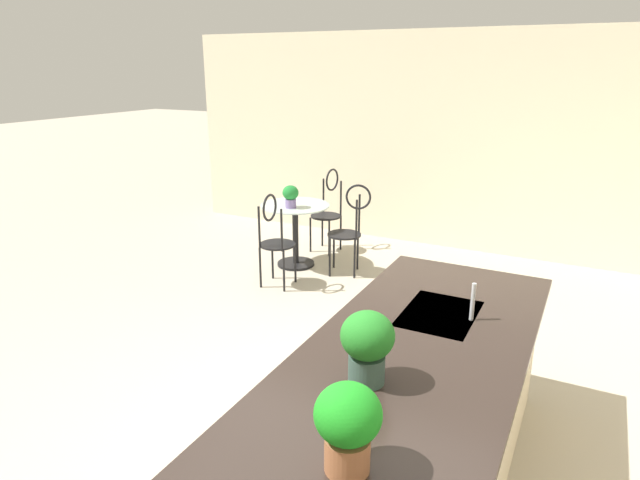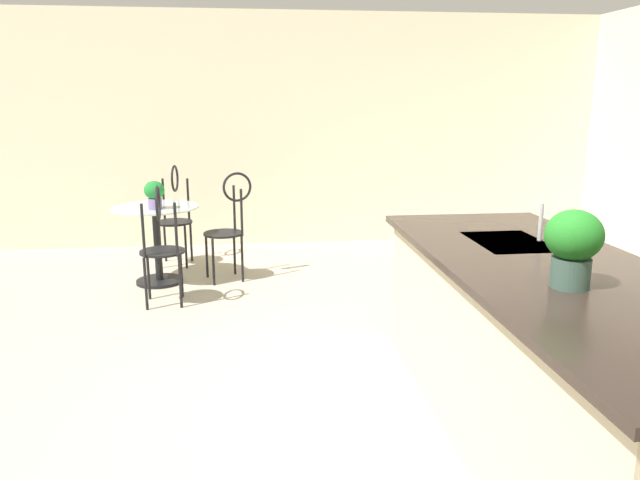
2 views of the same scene
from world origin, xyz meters
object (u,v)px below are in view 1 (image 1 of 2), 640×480
Objects in this scene: chair_near_window at (328,206)px; chair_toward_desk at (275,236)px; potted_plant_counter_far at (348,423)px; chair_by_island at (350,225)px; potted_plant_on_table at (291,195)px; bistro_table at (295,229)px; potted_plant_counter_near at (367,343)px.

chair_near_window is 1.37m from chair_toward_desk.
chair_by_island is at bearing -155.98° from potted_plant_counter_far.
chair_toward_desk is 3.10× the size of potted_plant_counter_far.
chair_by_island is at bearing 42.25° from chair_near_window.
potted_plant_on_table is at bearing -167.96° from chair_toward_desk.
chair_toward_desk is at bearing -36.52° from chair_by_island.
chair_near_window and chair_toward_desk have the same top height.
chair_near_window is at bearing 172.71° from bistro_table.
chair_toward_desk is 3.05× the size of potted_plant_counter_near.
potted_plant_on_table is at bearing -74.48° from chair_by_island.
potted_plant_on_table is (-0.54, -0.12, 0.31)m from chair_toward_desk.
bistro_table is at bearing -170.34° from potted_plant_on_table.
potted_plant_on_table is 0.75× the size of potted_plant_counter_near.
chair_toward_desk is (1.37, 0.05, 0.00)m from chair_near_window.
bistro_table is 0.77× the size of chair_near_window.
bistro_table is 4.59m from potted_plant_counter_far.
chair_near_window is at bearing -137.75° from chair_by_island.
potted_plant_counter_far is at bearing 35.59° from chair_toward_desk.
potted_plant_counter_near is (-0.55, -0.15, 0.00)m from potted_plant_counter_far.
chair_near_window is 1.00× the size of chair_by_island.
potted_plant_counter_near is at bearing -164.27° from potted_plant_counter_far.
bistro_table is 0.77× the size of chair_toward_desk.
chair_near_window is 0.89m from potted_plant_on_table.
bistro_table is 0.77× the size of chair_by_island.
chair_near_window reaches higher than bistro_table.
chair_by_island is at bearing 143.48° from chair_toward_desk.
potted_plant_counter_near reaches higher than chair_toward_desk.
potted_plant_counter_far is at bearing 27.09° from chair_near_window.
bistro_table is 2.34× the size of potted_plant_counter_near.
chair_near_window and chair_by_island have the same top height.
potted_plant_counter_far reaches higher than chair_by_island.
chair_by_island is 0.74m from potted_plant_on_table.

